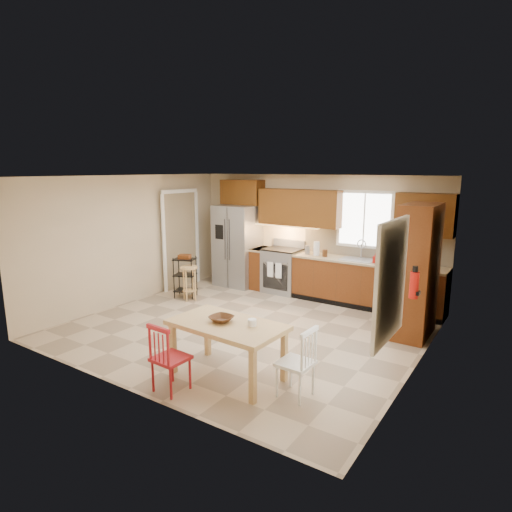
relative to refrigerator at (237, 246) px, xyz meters
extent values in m
plane|color=tan|center=(1.70, -2.12, -0.91)|extent=(5.50, 5.50, 0.00)
cube|color=silver|center=(1.70, -2.12, 1.59)|extent=(5.50, 5.00, 0.02)
cube|color=#CCB793|center=(1.70, 0.38, 0.34)|extent=(5.50, 0.02, 2.50)
cube|color=#CCB793|center=(1.70, -4.62, 0.34)|extent=(5.50, 0.02, 2.50)
cube|color=#CCB793|center=(-1.05, -2.12, 0.34)|extent=(0.02, 5.00, 2.50)
cube|color=#CCB793|center=(4.45, -2.12, 0.34)|extent=(0.02, 5.00, 2.50)
cube|color=gray|center=(0.00, 0.00, 0.00)|extent=(0.92, 0.75, 1.82)
cube|color=gray|center=(1.15, 0.06, -0.45)|extent=(0.76, 0.63, 0.92)
cube|color=#653112|center=(0.60, 0.08, -0.46)|extent=(0.30, 0.60, 0.90)
cube|color=#653112|center=(2.99, 0.08, -0.46)|extent=(2.92, 0.60, 0.90)
cube|color=black|center=(3.55, -0.22, -0.46)|extent=(0.60, 0.02, 0.78)
cube|color=beige|center=(2.99, 0.36, 0.27)|extent=(2.92, 0.03, 0.55)
cube|color=brown|center=(0.00, 0.20, 1.19)|extent=(1.00, 0.35, 0.55)
cube|color=brown|center=(1.45, 0.20, 0.92)|extent=(1.80, 0.35, 0.75)
cube|color=brown|center=(3.95, 0.20, 0.92)|extent=(1.00, 0.35, 0.75)
cube|color=white|center=(2.80, 0.35, 0.74)|extent=(1.12, 0.04, 1.12)
cube|color=gray|center=(2.80, 0.08, -0.05)|extent=(0.62, 0.46, 0.16)
cube|color=#FFBF66|center=(1.15, 0.17, 0.52)|extent=(1.60, 0.30, 0.01)
imported|color=#B9140C|center=(3.18, -0.02, 0.09)|extent=(0.09, 0.09, 0.19)
cylinder|color=white|center=(1.95, 0.03, 0.13)|extent=(0.12, 0.12, 0.28)
cylinder|color=gray|center=(1.75, 0.03, 0.08)|extent=(0.11, 0.11, 0.18)
cylinder|color=#4F2D15|center=(2.15, 0.00, 0.06)|extent=(0.10, 0.10, 0.14)
cube|color=#653112|center=(4.13, -0.93, 0.14)|extent=(0.50, 0.95, 2.10)
cylinder|color=#B9140C|center=(4.33, -1.98, 0.19)|extent=(0.12, 0.12, 0.36)
cube|color=white|center=(4.38, -3.27, 0.54)|extent=(0.04, 1.02, 1.32)
cube|color=#8C7A59|center=(-0.97, -0.82, 0.14)|extent=(0.04, 0.95, 2.10)
imported|color=#4F2D15|center=(2.40, -3.68, -0.19)|extent=(0.31, 0.31, 0.07)
cylinder|color=white|center=(2.81, -3.58, -0.17)|extent=(0.10, 0.10, 0.12)
camera|label=1|loc=(5.60, -7.71, 1.71)|focal=30.00mm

